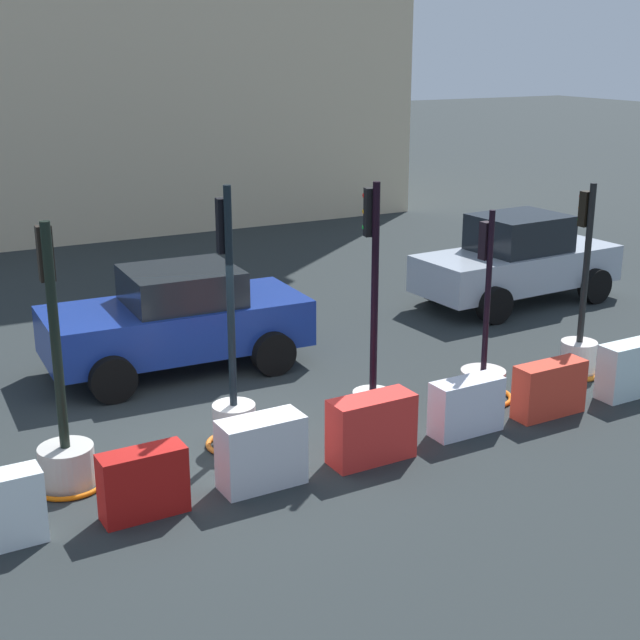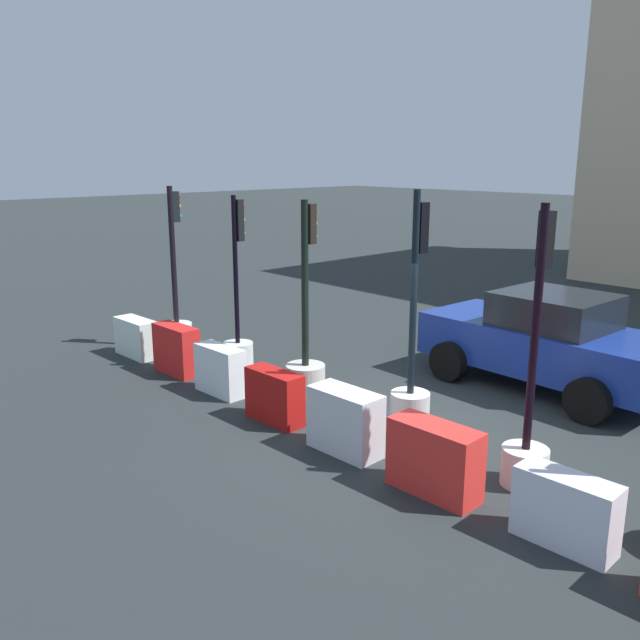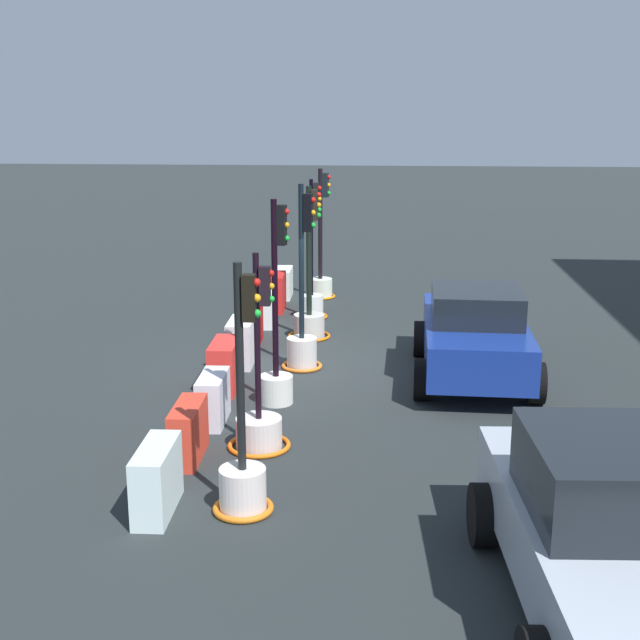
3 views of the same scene
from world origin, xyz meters
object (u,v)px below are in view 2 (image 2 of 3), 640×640
Objects in this scene: construction_barrier_4 at (345,421)px; car_blue_estate at (547,341)px; construction_barrier_3 at (275,396)px; construction_barrier_0 at (136,338)px; construction_barrier_6 at (566,511)px; construction_barrier_5 at (434,459)px; construction_barrier_2 at (220,370)px; construction_barrier_1 at (176,350)px; traffic_light_1 at (238,341)px; traffic_light_4 at (528,431)px; traffic_light_0 at (177,319)px; traffic_light_3 at (411,391)px; traffic_light_2 at (306,362)px.

car_blue_estate is at bearing 83.65° from construction_barrier_4.
construction_barrier_4 is at bearing 1.41° from construction_barrier_3.
construction_barrier_0 is 1.03× the size of construction_barrier_6.
construction_barrier_5 is 4.57m from car_blue_estate.
construction_barrier_4 is (6.05, -0.06, 0.06)m from construction_barrier_0.
construction_barrier_2 is (2.98, -0.00, 0.03)m from construction_barrier_0.
construction_barrier_1 is at bearing 179.02° from construction_barrier_5.
traffic_light_4 reaches higher than traffic_light_1.
traffic_light_0 reaches higher than construction_barrier_1.
construction_barrier_0 is at bearing 179.37° from construction_barrier_5.
traffic_light_3 is 2.05m from construction_barrier_3.
traffic_light_3 is 3.25× the size of construction_barrier_0.
construction_barrier_1 is (1.52, 0.02, 0.07)m from construction_barrier_0.
construction_barrier_0 is (-2.18, -0.95, -0.19)m from traffic_light_1.
construction_barrier_2 reaches higher than construction_barrier_0.
traffic_light_3 is (2.23, 0.08, 0.07)m from traffic_light_2.
traffic_light_4 is (4.24, -0.15, 0.15)m from traffic_light_2.
traffic_light_3 is at bearing 1.94° from traffic_light_2.
construction_barrier_0 is (-3.96, -1.07, -0.17)m from traffic_light_2.
car_blue_estate is at bearing 40.75° from construction_barrier_1.
traffic_light_4 reaches higher than car_blue_estate.
traffic_light_1 is 1.15m from construction_barrier_1.
construction_barrier_4 is 4.45m from car_blue_estate.
construction_barrier_0 is 2.98m from construction_barrier_2.
traffic_light_4 is at bearing 24.42° from construction_barrier_4.
traffic_light_1 reaches higher than construction_barrier_4.
traffic_light_1 is 4.02m from traffic_light_3.
traffic_light_0 is at bearing 170.41° from construction_barrier_4.
construction_barrier_3 reaches higher than construction_barrier_0.
traffic_light_1 is at bearing 54.90° from construction_barrier_1.
traffic_light_4 is at bearing -2.02° from traffic_light_2.
traffic_light_3 is (4.01, 0.19, 0.05)m from traffic_light_1.
construction_barrier_6 is at bearing 0.14° from construction_barrier_1.
construction_barrier_5 is (5.41, -1.04, -0.14)m from traffic_light_1.
car_blue_estate is at bearing 27.02° from traffic_light_0.
construction_barrier_0 is 1.02× the size of construction_barrier_4.
construction_barrier_3 is (4.57, -0.09, 0.02)m from construction_barrier_0.
traffic_light_3 is 3.23m from car_blue_estate.
traffic_light_2 is 0.95× the size of traffic_light_4.
traffic_light_4 is 3.79m from construction_barrier_3.
car_blue_estate is at bearing 66.03° from construction_barrier_3.
traffic_light_3 is 3.31× the size of construction_barrier_4.
car_blue_estate is (6.61, 3.37, 0.25)m from traffic_light_0.
traffic_light_3 is 6.30m from construction_barrier_0.
traffic_light_3 reaches higher than traffic_light_0.
traffic_light_4 reaches higher than construction_barrier_1.
construction_barrier_0 is 7.59m from construction_barrier_5.
construction_barrier_6 is (9.18, 0.04, 0.01)m from construction_barrier_0.
traffic_light_4 is 1.21m from construction_barrier_5.
traffic_light_1 is at bearing 179.67° from traffic_light_4.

